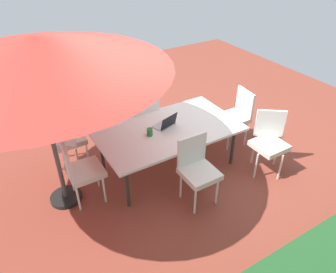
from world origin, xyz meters
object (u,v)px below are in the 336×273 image
(cup, at_px, (150,132))
(chair_southeast, at_px, (66,138))
(patio_umbrella, at_px, (32,55))
(chair_east, at_px, (80,169))
(chair_northwest, at_px, (269,140))
(laptop, at_px, (166,124))
(chair_south, at_px, (143,118))
(chair_west, at_px, (236,114))
(dining_table, at_px, (168,131))
(chair_north, at_px, (197,168))

(cup, bearing_deg, chair_southeast, -39.11)
(patio_umbrella, bearing_deg, chair_southeast, -113.34)
(chair_east, distance_m, cup, 1.09)
(chair_northwest, distance_m, laptop, 1.59)
(chair_south, xyz_separation_m, laptop, (-0.04, 0.67, 0.22))
(chair_west, distance_m, cup, 1.72)
(chair_west, xyz_separation_m, chair_southeast, (2.71, -0.79, 0.00))
(laptop, bearing_deg, chair_northwest, 128.18)
(chair_west, xyz_separation_m, chair_northwest, (0.09, 0.85, 0.00))
(dining_table, relative_size, chair_east, 2.18)
(chair_north, xyz_separation_m, chair_south, (0.01, -1.55, 0.00))
(chair_east, bearing_deg, laptop, -81.22)
(chair_west, height_order, chair_north, same)
(chair_southeast, height_order, cup, chair_southeast)
(chair_north, distance_m, chair_southeast, 2.07)
(cup, bearing_deg, chair_north, 110.16)
(chair_north, bearing_deg, dining_table, 88.82)
(cup, bearing_deg, patio_umbrella, -6.17)
(patio_umbrella, distance_m, chair_southeast, 1.74)
(patio_umbrella, xyz_separation_m, chair_east, (-0.24, 0.14, -1.57))
(chair_west, distance_m, chair_south, 1.60)
(laptop, bearing_deg, chair_north, 71.12)
(cup, bearing_deg, chair_west, -178.82)
(chair_northwest, bearing_deg, chair_west, 120.81)
(patio_umbrella, relative_size, chair_southeast, 3.14)
(chair_southeast, bearing_deg, laptop, -169.34)
(patio_umbrella, height_order, chair_northwest, patio_umbrella)
(chair_south, relative_size, chair_southeast, 1.00)
(dining_table, bearing_deg, patio_umbrella, -4.12)
(cup, bearing_deg, chair_east, -0.01)
(chair_east, distance_m, chair_southeast, 0.82)
(chair_east, bearing_deg, chair_south, -55.41)
(chair_southeast, bearing_deg, chair_east, 125.72)
(chair_east, bearing_deg, chair_north, -115.00)
(chair_east, xyz_separation_m, chair_southeast, (-0.06, -0.82, 0.00))
(chair_east, height_order, chair_north, same)
(patio_umbrella, bearing_deg, chair_northwest, 161.85)
(dining_table, height_order, laptop, laptop)
(chair_west, bearing_deg, dining_table, -82.97)
(dining_table, height_order, chair_southeast, chair_southeast)
(chair_west, bearing_deg, chair_northwest, 0.62)
(chair_west, distance_m, chair_northwest, 0.85)
(chair_southeast, bearing_deg, dining_table, -171.35)
(dining_table, xyz_separation_m, cup, (0.32, 0.02, 0.10))
(patio_umbrella, height_order, chair_east, patio_umbrella)
(chair_north, relative_size, laptop, 2.60)
(chair_south, xyz_separation_m, chair_southeast, (1.29, -0.07, 0.00))
(dining_table, relative_size, cup, 18.93)
(dining_table, distance_m, chair_south, 0.75)
(chair_north, distance_m, chair_south, 1.55)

